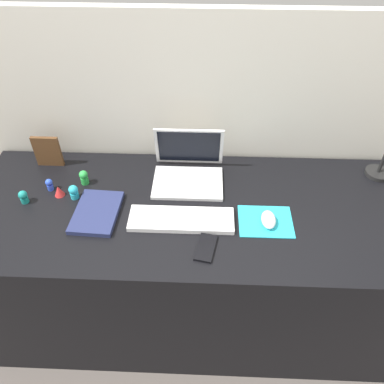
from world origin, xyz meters
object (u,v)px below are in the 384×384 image
Objects in this scene: toy_figurine_cyan at (74,192)px; picture_frame at (48,151)px; laptop at (188,167)px; toy_figurine_blue at (49,184)px; mouse at (269,220)px; toy_figurine_green at (84,177)px; keyboard at (181,219)px; toy_figurine_red at (59,191)px; cell_phone at (206,248)px; toy_figurine_teal at (23,197)px; notebook_pad at (97,212)px.

picture_frame is at bearing 127.95° from toy_figurine_cyan.
toy_figurine_blue is (-0.58, -0.11, -0.03)m from laptop.
mouse is 0.80m from toy_figurine_green.
keyboard is 8.70× the size of toy_figurine_red.
keyboard is 3.20× the size of cell_phone.
keyboard is 0.17m from cell_phone.
picture_frame is 0.26m from toy_figurine_teal.
toy_figurine_green is at bearing 18.82° from toy_figurine_blue.
laptop reaches higher than picture_frame.
toy_figurine_cyan is (0.12, -0.05, 0.00)m from toy_figurine_blue.
toy_figurine_green reaches higher than notebook_pad.
notebook_pad is (-0.44, 0.16, 0.01)m from cell_phone.
keyboard is 0.48m from toy_figurine_green.
toy_figurine_green reaches higher than toy_figurine_blue.
picture_frame is at bearing 151.74° from keyboard.
toy_figurine_teal is (-0.67, -0.19, -0.02)m from laptop.
toy_figurine_cyan is at bearing -161.27° from laptop.
toy_figurine_red is (0.13, 0.05, -0.01)m from toy_figurine_teal.
toy_figurine_cyan reaches higher than cell_phone.
notebook_pad is 4.15× the size of toy_figurine_teal.
toy_figurine_green is (-0.09, 0.19, 0.02)m from notebook_pad.
cell_phone is 2.03× the size of toy_figurine_cyan.
toy_figurine_green is (0.19, -0.12, -0.04)m from picture_frame.
toy_figurine_cyan is (-0.02, -0.09, -0.00)m from toy_figurine_green.
notebook_pad is 5.09× the size of toy_figurine_red.
toy_figurine_cyan is at bearing 143.73° from notebook_pad.
picture_frame is at bearing 116.18° from toy_figurine_red.
toy_figurine_teal reaches higher than cell_phone.
mouse is 0.87m from toy_figurine_red.
toy_figurine_blue reaches higher than cell_phone.
picture_frame is (-0.96, 0.33, 0.05)m from mouse.
laptop is 2.00× the size of picture_frame.
picture_frame reaches higher than cell_phone.
toy_figurine_green reaches higher than mouse.
toy_figurine_blue is at bearing 151.97° from notebook_pad.
notebook_pad is 0.21m from toy_figurine_green.
cell_phone is (0.10, -0.13, -0.01)m from keyboard.
picture_frame is 2.59× the size of toy_figurine_teal.
keyboard is 6.21× the size of toy_figurine_green.
picture_frame reaches higher than toy_figurine_red.
laptop is 0.49m from toy_figurine_cyan.
cell_phone is 0.63m from toy_figurine_green.
toy_figurine_teal is 0.20m from toy_figurine_cyan.
toy_figurine_teal is (-0.03, -0.25, -0.04)m from picture_frame.
toy_figurine_red is at bearing -137.43° from toy_figurine_green.
toy_figurine_green reaches higher than cell_phone.
toy_figurine_blue is at bearing 44.89° from toy_figurine_teal.
toy_figurine_red is at bearing 153.00° from notebook_pad.
toy_figurine_red is at bearing 168.30° from cell_phone.
toy_figurine_cyan is at bearing -21.47° from toy_figurine_blue.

